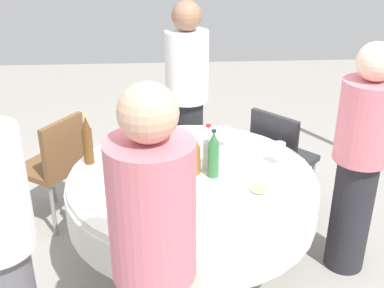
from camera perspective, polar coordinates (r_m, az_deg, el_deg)
The scene contains 21 objects.
ground_plane at distance 3.41m, azimuth 0.00°, elevation -14.44°, with size 10.00×10.00×0.00m, color gray.
dining_table at distance 3.07m, azimuth 0.00°, elevation -5.89°, with size 1.54×1.54×0.74m.
bottle_brown_far at distance 3.12m, azimuth -12.12°, elevation 0.35°, with size 0.06×0.06×0.33m.
bottle_clear_west at distance 2.99m, azimuth 1.88°, elevation -0.55°, with size 0.07×0.07×0.30m.
bottle_amber_east at distance 2.95m, azimuth 0.41°, elevation -1.43°, with size 0.06×0.06×0.26m.
bottle_green_mid at distance 2.91m, azimuth 2.52°, elevation -1.30°, with size 0.07×0.07×0.31m.
bottle_brown_south at distance 3.21m, azimuth -7.36°, elevation 1.21°, with size 0.06×0.06×0.31m.
wine_glass_mid at distance 3.30m, azimuth 3.90°, elevation 1.36°, with size 0.07×0.07×0.14m.
wine_glass_south at distance 3.10m, azimuth 10.22°, elevation -0.56°, with size 0.07×0.07×0.15m.
plate_near at distance 3.08m, azimuth -6.58°, elevation -2.64°, with size 0.20×0.20×0.02m.
plate_rear at distance 2.82m, azimuth 7.79°, elevation -5.48°, with size 0.26×0.26×0.04m.
plate_north at distance 2.84m, azimuth -1.71°, elevation -5.05°, with size 0.25×0.25×0.04m.
plate_inner at distance 3.18m, azimuth -0.66°, elevation -1.43°, with size 0.23×0.23×0.04m.
fork_west at distance 2.50m, azimuth -0.62°, elevation -9.99°, with size 0.18×0.02×0.01m, color silver.
fork_east at distance 2.56m, azimuth 6.79°, elevation -9.26°, with size 0.18×0.02×0.01m, color silver.
folded_napkin at distance 3.50m, azimuth -3.69°, elevation 1.16°, with size 0.16×0.16×0.02m, color white.
person_west at distance 3.19m, azimuth 19.05°, elevation -1.67°, with size 0.34×0.34×1.54m.
person_east at distance 3.91m, azimuth -0.58°, elevation 5.39°, with size 0.34×0.34×1.61m.
person_mid at distance 2.05m, azimuth -4.41°, elevation -14.41°, with size 0.34×0.34×1.68m.
chair_outer at distance 3.75m, azimuth -15.64°, elevation -2.02°, with size 0.55×0.55×0.87m.
chair_right at distance 3.78m, azimuth 10.19°, elevation -1.16°, with size 0.57×0.57×0.87m.
Camera 1 is at (-2.61, 0.16, 2.20)m, focal length 45.60 mm.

